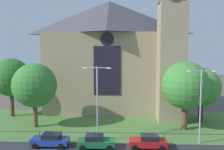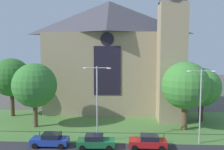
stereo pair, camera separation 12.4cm
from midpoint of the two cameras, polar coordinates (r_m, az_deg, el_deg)
ground at (r=38.12m, az=1.12°, el=-11.08°), size 160.00×160.00×0.00m
grass_verge at (r=36.21m, az=1.04°, el=-11.98°), size 120.00×20.00×0.01m
church_building at (r=45.95m, az=0.18°, el=4.73°), size 23.20×16.20×26.00m
iron_railing at (r=30.78m, az=-2.60°, el=-13.27°), size 30.09×0.07×1.13m
tree_right_far at (r=40.85m, az=19.72°, el=-2.64°), size 5.86×5.86×8.29m
tree_left_near at (r=37.03m, az=-17.40°, el=-2.29°), size 6.29×6.29×9.19m
tree_left_far at (r=44.51m, az=-22.15°, el=-0.53°), size 6.32×6.32×9.71m
tree_right_near at (r=35.60m, az=16.33°, el=-2.34°), size 6.53×6.53×9.46m
streetlamp_near at (r=29.54m, az=-3.53°, el=-4.55°), size 3.37×0.26×9.12m
streetlamp_far at (r=30.76m, az=19.53°, el=-4.80°), size 3.37×0.26×8.79m
parked_car_blue at (r=30.30m, az=-14.00°, el=-14.19°), size 4.21×2.04×1.51m
parked_car_green at (r=29.04m, az=-3.83°, el=-14.92°), size 4.27×2.17×1.51m
parked_car_red at (r=29.24m, az=8.16°, el=-14.82°), size 4.24×2.11×1.51m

